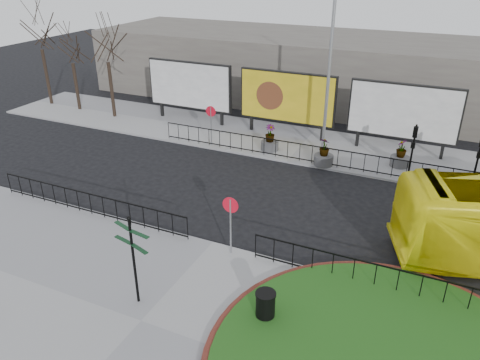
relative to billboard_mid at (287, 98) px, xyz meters
The scene contains 23 objects.
ground 13.31m from the billboard_mid, 83.40° to the right, with size 90.00×90.00×0.00m, color black.
pavement_near 18.21m from the billboard_mid, 85.23° to the right, with size 30.00×10.00×0.12m, color gray.
pavement_far 3.10m from the billboard_mid, 32.94° to the right, with size 44.00×6.00×0.12m, color gray.
railing_near_left 14.15m from the billboard_mid, 108.73° to the right, with size 10.00×0.10×1.10m, color black, non-canonical shape.
railing_near_right 15.62m from the billboard_mid, 58.92° to the right, with size 9.00×0.10×1.10m, color black, non-canonical shape.
railing_far 4.84m from the billboard_mid, 55.75° to the right, with size 18.00×0.10×1.10m, color black, non-canonical shape.
speed_sign_far 5.04m from the billboard_mid, 134.46° to the right, with size 0.64×0.07×2.47m.
speed_sign_near 13.62m from the billboard_mid, 79.41° to the right, with size 0.64×0.07×2.47m.
billboard_left 7.00m from the billboard_mid, behind, with size 6.20×0.31×4.10m.
billboard_mid is the anchor object (origin of this frame).
billboard_right 7.00m from the billboard_mid, ahead, with size 6.20×0.31×4.10m.
lamp_post 4.23m from the billboard_mid, 33.25° to the right, with size 0.74×0.18×9.23m.
signal_pole_a 8.80m from the billboard_mid, 24.42° to the right, with size 0.22×0.26×3.00m.
signal_pole_b 11.60m from the billboard_mid, 18.28° to the right, with size 0.22×0.26×3.00m.
tree_left 12.63m from the billboard_mid, behind, with size 2.00×2.00×7.00m, color #2D2119, non-canonical shape.
tree_mid 16.05m from the billboard_mid, behind, with size 2.00×2.00×6.20m, color #2D2119, non-canonical shape.
tree_far 19.07m from the billboard_mid, behind, with size 2.00×2.00×7.50m, color #2D2119, non-canonical shape.
building_backdrop 9.15m from the billboard_mid, 80.57° to the left, with size 40.00×10.00×5.00m, color #67625A.
fingerpost_sign 17.24m from the billboard_mid, 87.12° to the right, with size 1.55×0.61×3.32m.
litter_bin 17.18m from the billboard_mid, 72.58° to the right, with size 0.66×0.66×1.10m.
planter_a 3.39m from the billboard_mid, 90.00° to the right, with size 1.04×1.04×1.57m.
planter_b 5.37m from the billboard_mid, 45.58° to the right, with size 1.08×1.08×1.56m.
planter_c 7.87m from the billboard_mid, 15.00° to the right, with size 1.04×1.04×1.53m.
Camera 1 is at (7.68, -14.13, 10.77)m, focal length 35.00 mm.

